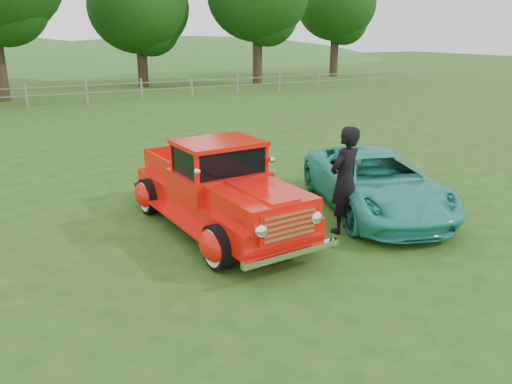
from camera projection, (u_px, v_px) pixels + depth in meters
name	position (u px, v px, depth m)	size (l,w,h in m)	color
ground	(310.00, 260.00, 8.49)	(140.00, 140.00, 0.00)	#244512
distant_hills	(1.00, 105.00, 58.41)	(116.00, 60.00, 18.00)	#2F6726
fence_line	(87.00, 92.00, 26.92)	(48.00, 0.12, 1.20)	gray
tree_near_east	(139.00, 8.00, 33.60)	(6.80, 6.80, 8.33)	#312218
tree_far_east	(336.00, 5.00, 41.67)	(6.60, 6.60, 8.86)	#312218
red_pickup	(218.00, 190.00, 9.59)	(2.54, 5.11, 1.78)	black
teal_sedan	(375.00, 182.00, 10.69)	(2.12, 4.59, 1.28)	teal
man	(345.00, 180.00, 9.42)	(0.75, 0.49, 2.06)	black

